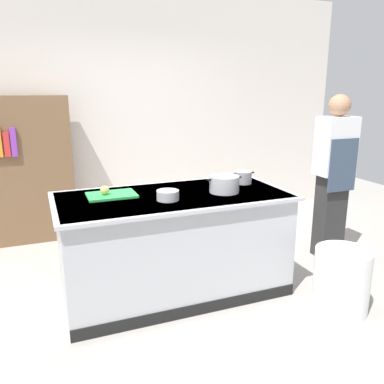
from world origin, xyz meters
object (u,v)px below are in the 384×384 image
onion (105,190)px  mixing_bowl (168,195)px  stock_pot (224,184)px  bookshelf (23,171)px  trash_bin (341,281)px  sauce_pan (243,177)px  person_chef (334,173)px

onion → mixing_bowl: size_ratio=0.42×
stock_pot → bookshelf: size_ratio=0.19×
stock_pot → trash_bin: 1.24m
onion → trash_bin: size_ratio=0.14×
mixing_bowl → stock_pot: bearing=6.2°
sauce_pan → trash_bin: (0.41, -0.95, -0.69)m
stock_pot → sauce_pan: (0.31, 0.23, -0.01)m
stock_pot → person_chef: 1.40m
onion → person_chef: (2.37, 0.00, -0.04)m
mixing_bowl → trash_bin: size_ratio=0.34×
bookshelf → stock_pot: bearing=-48.8°
bookshelf → trash_bin: bearing=-47.8°
sauce_pan → person_chef: (1.07, -0.00, -0.04)m
sauce_pan → mixing_bowl: sauce_pan is taller
onion → bookshelf: bookshelf is taller
person_chef → bookshelf: (-3.03, 1.66, -0.06)m
trash_bin → bookshelf: (-2.37, 2.61, 0.59)m
onion → bookshelf: 1.79m
onion → stock_pot: stock_pot is taller
stock_pot → bookshelf: 2.51m
bookshelf → onion: bearing=-68.3°
onion → sauce_pan: size_ratio=0.33×
bookshelf → mixing_bowl: bearing=-60.1°
stock_pot → sauce_pan: 0.39m
sauce_pan → trash_bin: size_ratio=0.43×
onion → sauce_pan: bearing=0.3°
stock_pot → onion: bearing=167.4°
mixing_bowl → trash_bin: bearing=-28.1°
person_chef → bookshelf: bearing=49.2°
onion → stock_pot: (0.99, -0.22, 0.01)m
onion → sauce_pan: sauce_pan is taller
sauce_pan → stock_pot: bearing=-143.5°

